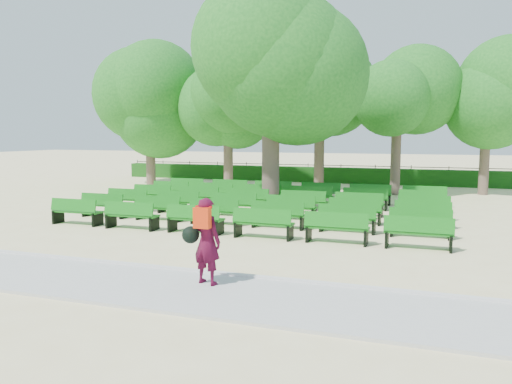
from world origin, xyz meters
TOP-DOWN VIEW (x-y plane):
  - ground at (0.00, 0.00)m, footprint 120.00×120.00m
  - paving at (0.00, -7.40)m, footprint 30.00×2.20m
  - curb at (0.00, -6.25)m, footprint 30.00×0.12m
  - hedge at (0.00, 14.00)m, footprint 26.00×0.70m
  - fence at (0.00, 14.40)m, footprint 26.00×0.10m
  - tree_line at (0.00, 10.00)m, footprint 21.80×6.80m
  - bench_array at (0.65, 1.51)m, footprint 1.68×0.59m
  - tree_among at (0.26, 2.87)m, footprint 5.73×5.73m
  - person at (2.11, -6.96)m, footprint 0.80×0.52m

SIDE VIEW (x-z plane):
  - ground at x=0.00m, z-range 0.00..0.00m
  - fence at x=0.00m, z-range -0.51..0.51m
  - tree_line at x=0.00m, z-range -3.52..3.52m
  - paving at x=0.00m, z-range 0.00..0.06m
  - curb at x=0.00m, z-range 0.00..0.10m
  - bench_array at x=0.65m, z-range -0.44..0.61m
  - hedge at x=0.00m, z-range 0.00..0.90m
  - person at x=2.11m, z-range 0.09..1.72m
  - tree_among at x=0.26m, z-range 1.27..9.04m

